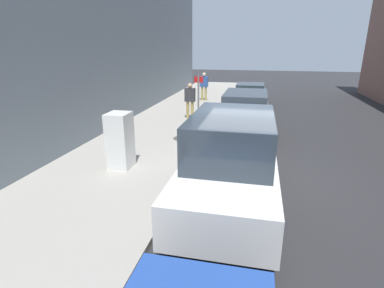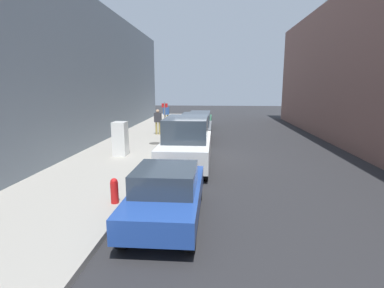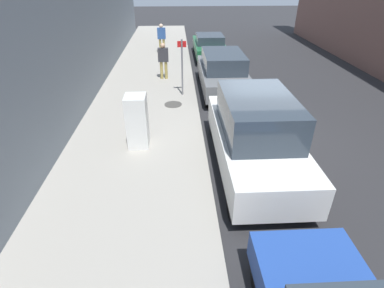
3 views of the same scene
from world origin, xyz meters
name	(u,v)px [view 2 (image 2 of 3)]	position (x,y,z in m)	size (l,w,h in m)	color
ground_plane	(199,159)	(0.00, 0.00, 0.00)	(80.00, 80.00, 0.00)	#28282B
sidewalk_slab	(119,156)	(-3.87, 0.00, 0.08)	(4.32, 44.00, 0.15)	#9E998E
building_facade_near	(53,71)	(-6.86, 0.00, 4.13)	(1.66, 39.60, 8.27)	slate
discarded_refrigerator	(120,139)	(-3.74, -0.11, 0.96)	(0.61, 0.70, 1.61)	white
manhole_cover	(155,143)	(-2.70, 3.01, 0.16)	(0.70, 0.70, 0.02)	#47443F
street_sign_post	(165,119)	(-2.30, 4.08, 1.47)	(0.36, 0.07, 2.33)	slate
fire_hydrant	(114,190)	(-2.06, -5.98, 0.53)	(0.22, 0.22, 0.73)	red
pedestrian_walking_far	(158,120)	(-3.16, 6.32, 1.15)	(0.50, 0.23, 1.72)	#A8934C
pedestrian_standing_near	(166,113)	(-3.42, 11.53, 1.19)	(0.51, 0.24, 1.77)	#A8934C
parked_hatchback_blue	(167,193)	(-0.46, -6.62, 0.74)	(1.70, 4.13, 1.44)	#23479E
parked_van_white	(187,142)	(-0.46, -1.25, 1.05)	(2.00, 5.06, 2.12)	silver
parked_suv_gray	(196,127)	(-0.46, 4.92, 0.88)	(1.95, 4.79, 1.73)	slate
parked_sedan_green	(200,119)	(-0.46, 10.85, 0.74)	(1.82, 4.51, 1.41)	#1E6038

